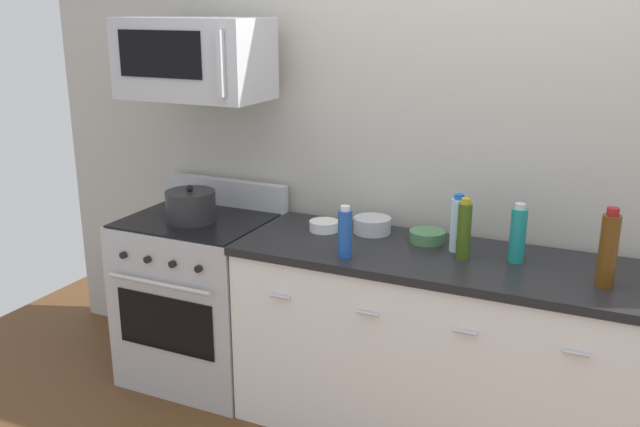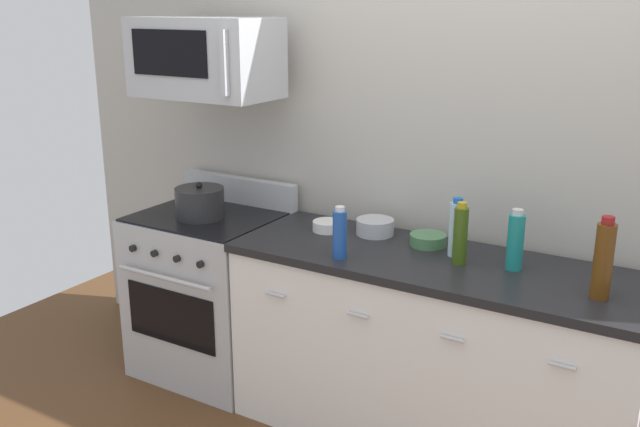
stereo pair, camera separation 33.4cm
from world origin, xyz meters
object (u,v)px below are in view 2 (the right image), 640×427
object	(u,v)px
bottle_sparkling_teal	(515,241)
bottle_water_clear	(457,229)
bowl_steel_prep	(375,226)
bottle_soda_blue	(340,234)
bottle_wine_amber	(603,260)
bowl_white_ceramic	(327,226)
bowl_green_glaze	(428,239)
stockpot	(200,203)
range_oven	(211,292)
bottle_olive_oil	(460,235)
microwave	(205,57)

from	to	relation	value
bottle_sparkling_teal	bottle_water_clear	bearing A→B (deg)	173.39
bowl_steel_prep	bottle_soda_blue	bearing A→B (deg)	-87.86
bottle_wine_amber	bowl_white_ceramic	distance (m)	1.35
bowl_green_glaze	stockpot	size ratio (longest dim) A/B	0.66
range_oven	bottle_olive_oil	bearing A→B (deg)	-0.11
microwave	bowl_steel_prep	world-z (taller)	microwave
bottle_wine_amber	bottle_olive_oil	distance (m)	0.60
bottle_olive_oil	stockpot	distance (m)	1.43
range_oven	bottle_water_clear	world-z (taller)	bottle_water_clear
bottle_soda_blue	bottle_water_clear	bearing A→B (deg)	34.05
bottle_sparkling_teal	bottle_olive_oil	xyz separation A→B (m)	(-0.22, -0.06, 0.01)
range_oven	bottle_wine_amber	distance (m)	2.11
bottle_sparkling_teal	bottle_soda_blue	bearing A→B (deg)	-159.74
microwave	bottle_water_clear	xyz separation A→B (m)	(1.37, 0.04, -0.70)
microwave	bottle_wine_amber	distance (m)	2.13
bottle_olive_oil	bowl_white_ceramic	world-z (taller)	bottle_olive_oil
bowl_green_glaze	stockpot	distance (m)	1.23
range_oven	bowl_steel_prep	world-z (taller)	range_oven
bowl_steel_prep	range_oven	bearing A→B (deg)	-169.43
range_oven	stockpot	distance (m)	0.54
bottle_wine_amber	bowl_steel_prep	xyz separation A→B (m)	(-1.10, 0.25, -0.12)
microwave	stockpot	world-z (taller)	microwave
bottle_sparkling_teal	bottle_soda_blue	distance (m)	0.76
bottle_sparkling_teal	stockpot	distance (m)	1.65
microwave	bottle_water_clear	size ratio (longest dim) A/B	2.75
bottle_wine_amber	stockpot	distance (m)	2.02
bottle_water_clear	bottle_olive_oil	xyz separation A→B (m)	(0.05, -0.09, 0.00)
bottle_water_clear	range_oven	bearing A→B (deg)	-176.42
bottle_sparkling_teal	bowl_green_glaze	xyz separation A→B (m)	(-0.44, 0.10, -0.10)
microwave	bottle_water_clear	world-z (taller)	microwave
stockpot	bottle_wine_amber	bearing A→B (deg)	-0.73
bottle_sparkling_teal	stockpot	size ratio (longest dim) A/B	1.03
bottle_sparkling_teal	bowl_green_glaze	world-z (taller)	bottle_sparkling_teal
bottle_olive_oil	bowl_steel_prep	xyz separation A→B (m)	(-0.50, 0.18, -0.09)
bottle_water_clear	bowl_white_ceramic	xyz separation A→B (m)	(-0.68, 0.02, -0.10)
bottle_soda_blue	bowl_white_ceramic	world-z (taller)	bottle_soda_blue
range_oven	bottle_sparkling_teal	size ratio (longest dim) A/B	3.99
bottle_wine_amber	bottle_sparkling_teal	distance (m)	0.40
bottle_sparkling_teal	bottle_olive_oil	distance (m)	0.23
bottle_water_clear	microwave	bearing A→B (deg)	-178.28
bottle_soda_blue	bowl_green_glaze	size ratio (longest dim) A/B	1.39
bottle_wine_amber	stockpot	size ratio (longest dim) A/B	1.27
range_oven	microwave	xyz separation A→B (m)	(0.00, 0.04, 1.28)
bottle_wine_amber	bowl_white_ceramic	bearing A→B (deg)	172.28
microwave	bowl_white_ceramic	distance (m)	1.06
microwave	bottle_soda_blue	bearing A→B (deg)	-15.06
bottle_water_clear	bottle_soda_blue	bearing A→B (deg)	-145.95
bottle_water_clear	bowl_green_glaze	world-z (taller)	bottle_water_clear
bottle_sparkling_teal	stockpot	world-z (taller)	bottle_sparkling_teal
microwave	bottle_olive_oil	world-z (taller)	microwave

